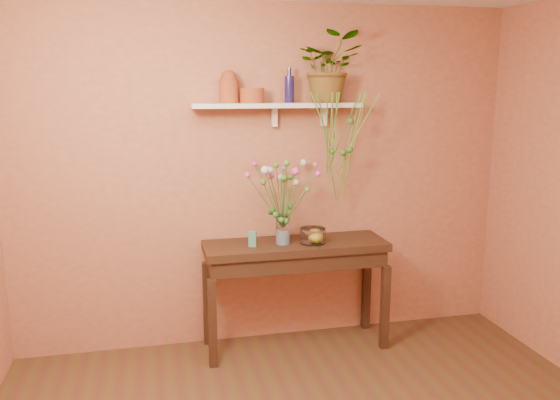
# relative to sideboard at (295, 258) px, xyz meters

# --- Properties ---
(room) EXTENTS (4.04, 4.04, 2.70)m
(room) POSITION_rel_sideboard_xyz_m (-0.17, -1.75, 0.61)
(room) COLOR #4F371C
(room) RESTS_ON ground
(sideboard) EXTENTS (1.43, 0.46, 0.87)m
(sideboard) POSITION_rel_sideboard_xyz_m (0.00, 0.00, 0.00)
(sideboard) COLOR #382217
(sideboard) RESTS_ON ground
(wall_shelf) EXTENTS (1.30, 0.24, 0.19)m
(wall_shelf) POSITION_rel_sideboard_xyz_m (-0.11, 0.12, 1.17)
(wall_shelf) COLOR white
(wall_shelf) RESTS_ON room
(terracotta_jug) EXTENTS (0.16, 0.16, 0.24)m
(terracotta_jug) POSITION_rel_sideboard_xyz_m (-0.48, 0.14, 1.31)
(terracotta_jug) COLOR #A8391F
(terracotta_jug) RESTS_ON wall_shelf
(terracotta_pot) EXTENTS (0.24, 0.24, 0.11)m
(terracotta_pot) POSITION_rel_sideboard_xyz_m (-0.32, 0.11, 1.25)
(terracotta_pot) COLOR #A8391F
(terracotta_pot) RESTS_ON wall_shelf
(blue_bottle) EXTENTS (0.07, 0.07, 0.26)m
(blue_bottle) POSITION_rel_sideboard_xyz_m (-0.02, 0.14, 1.30)
(blue_bottle) COLOR #1B1548
(blue_bottle) RESTS_ON wall_shelf
(spider_plant) EXTENTS (0.56, 0.51, 0.53)m
(spider_plant) POSITION_rel_sideboard_xyz_m (0.30, 0.15, 1.46)
(spider_plant) COLOR #32691F
(spider_plant) RESTS_ON wall_shelf
(plant_fronds) EXTENTS (0.52, 0.34, 0.86)m
(plant_fronds) POSITION_rel_sideboard_xyz_m (0.36, -0.01, 0.91)
(plant_fronds) COLOR #32691F
(plant_fronds) RESTS_ON wall_shelf
(glass_vase) EXTENTS (0.11, 0.11, 0.23)m
(glass_vase) POSITION_rel_sideboard_xyz_m (-0.11, -0.02, 0.22)
(glass_vase) COLOR white
(glass_vase) RESTS_ON sideboard
(bouquet) EXTENTS (0.57, 0.49, 0.54)m
(bouquet) POSITION_rel_sideboard_xyz_m (-0.12, -0.03, 0.59)
(bouquet) COLOR #386B28
(bouquet) RESTS_ON glass_vase
(glass_bowl) EXTENTS (0.20, 0.20, 0.12)m
(glass_bowl) POSITION_rel_sideboard_xyz_m (0.12, -0.06, 0.18)
(glass_bowl) COLOR white
(glass_bowl) RESTS_ON sideboard
(lemon) EXTENTS (0.08, 0.08, 0.08)m
(lemon) POSITION_rel_sideboard_xyz_m (0.14, -0.06, 0.17)
(lemon) COLOR yellow
(lemon) RESTS_ON glass_bowl
(carton) EXTENTS (0.07, 0.06, 0.12)m
(carton) POSITION_rel_sideboard_xyz_m (-0.35, -0.04, 0.18)
(carton) COLOR #2C6181
(carton) RESTS_ON sideboard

